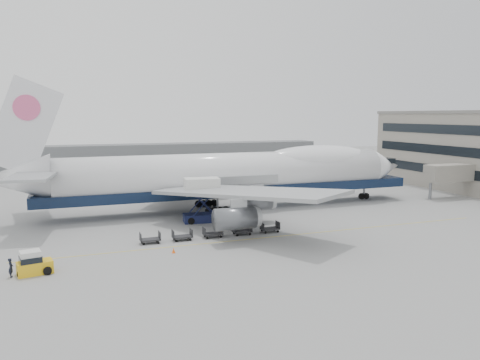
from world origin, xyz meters
name	(u,v)px	position (x,y,z in m)	size (l,w,h in m)	color
ground	(259,226)	(0.00, 0.00, 0.00)	(260.00, 260.00, 0.00)	gray
apron_line	(278,236)	(0.00, -6.00, 0.01)	(60.00, 0.15, 0.01)	gold
hangar	(123,158)	(-10.00, 70.00, 3.50)	(110.00, 8.00, 7.00)	slate
airliner	(234,174)	(0.64, 12.00, 5.62)	(67.00, 55.30, 19.98)	white
catering_truck	(202,197)	(-6.54, 4.96, 3.45)	(5.37, 3.96, 6.13)	#171E46
baggage_tug	(33,264)	(-27.21, -10.50, 1.00)	(3.34, 2.21, 2.25)	yellow
ground_worker	(11,268)	(-29.08, -10.67, 0.89)	(0.65, 0.43, 1.78)	black
traffic_cone	(174,251)	(-13.48, -8.36, 0.26)	(0.38, 0.38, 0.56)	#FF5C0D
dolly_0	(150,239)	(-15.21, -3.68, 0.53)	(2.30, 1.35, 1.30)	#2D2D30
dolly_1	(182,236)	(-11.43, -3.68, 0.53)	(2.30, 1.35, 1.30)	#2D2D30
dolly_2	(213,233)	(-7.64, -3.68, 0.53)	(2.30, 1.35, 1.30)	#2D2D30
dolly_3	(242,231)	(-3.86, -3.68, 0.53)	(2.30, 1.35, 1.30)	#2D2D30
dolly_4	(270,228)	(-0.07, -3.68, 0.53)	(2.30, 1.35, 1.30)	#2D2D30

